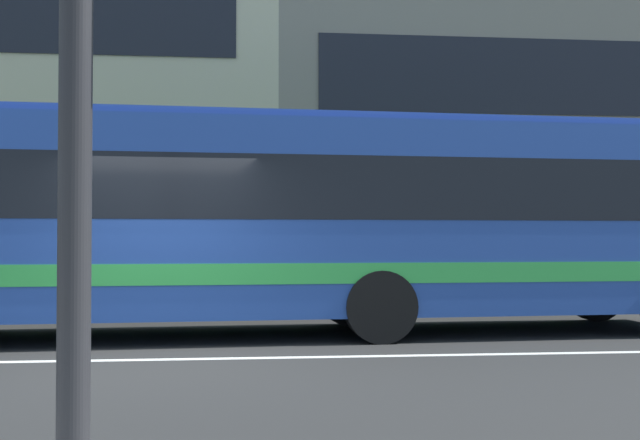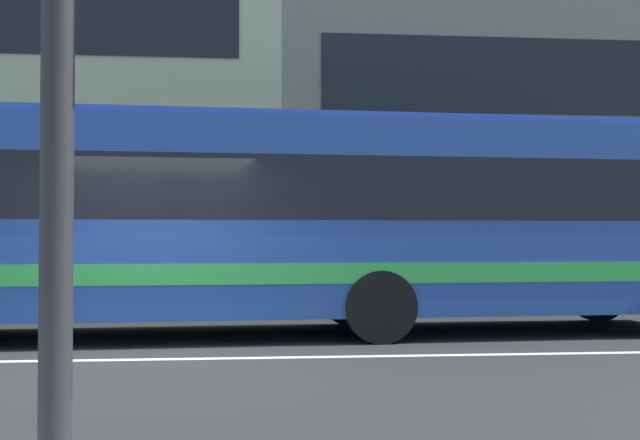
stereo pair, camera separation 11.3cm
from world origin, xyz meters
name	(u,v)px [view 2 (the right image)]	position (x,y,z in m)	size (l,w,h in m)	color
ground_plane	(151,360)	(0.00, 0.00, 0.00)	(160.00, 160.00, 0.00)	#272726
lane_centre_line	(151,359)	(0.00, 0.00, 0.00)	(60.00, 0.16, 0.01)	silver
hedge_row_far	(19,283)	(-3.15, 5.81, 0.60)	(23.90, 1.10, 1.20)	#2A5C20
transit_bus	(312,216)	(2.11, 2.26, 1.77)	(12.49, 3.18, 3.21)	#224393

